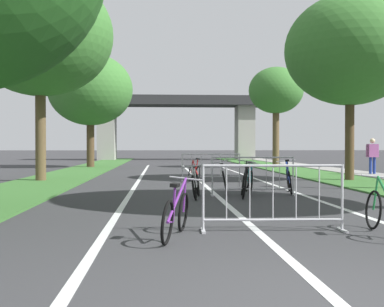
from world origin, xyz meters
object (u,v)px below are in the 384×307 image
Objects in this scene: bicycle_black_1 at (244,184)px; tree_right_oak_near at (350,50)px; crowd_barrier_nearest at (273,198)px; crowd_barrier_third at (211,167)px; bicycle_red_7 at (194,172)px; bicycle_blue_0 at (289,180)px; bicycle_teal_3 at (249,180)px; tree_left_oak_mid at (90,90)px; tree_right_pine_far at (276,91)px; bicycle_white_2 at (196,185)px; crowd_barrier_second at (253,176)px; bicycle_silver_5 at (224,180)px; bicycle_purple_4 at (176,214)px; pedestrian_pushing_bike at (372,153)px; tree_left_cypress_far at (40,35)px.

tree_right_oak_near is at bearing 56.19° from bicycle_black_1.
crowd_barrier_nearest reaches higher than bicycle_black_1.
crowd_barrier_third reaches higher than bicycle_red_7.
bicycle_red_7 is at bearing -178.86° from tree_right_oak_near.
bicycle_blue_0 is 1.13m from bicycle_teal_3.
bicycle_black_1 is (-5.02, -5.64, -4.62)m from tree_right_oak_near.
tree_left_oak_mid is 11.41m from tree_right_pine_far.
bicycle_white_2 is (-6.30, -5.76, -4.62)m from tree_right_oak_near.
bicycle_teal_3 is at bearing -105.93° from tree_right_pine_far.
bicycle_teal_3 is at bearing -83.32° from crowd_barrier_third.
crowd_barrier_second is 1.31× the size of bicycle_silver_5.
bicycle_silver_5 is at bearing -120.41° from bicycle_white_2.
bicycle_teal_3 is (0.01, 0.60, -0.14)m from crowd_barrier_second.
crowd_barrier_third is at bearing 176.69° from tree_right_oak_near.
crowd_barrier_second is 1.35× the size of bicycle_blue_0.
bicycle_red_7 is (1.02, 11.05, 0.00)m from bicycle_purple_4.
tree_left_oak_mid is at bearing 116.08° from bicycle_silver_5.
tree_left_oak_mid is 3.11× the size of crowd_barrier_second.
bicycle_purple_4 is at bearing 91.38° from bicycle_white_2.
tree_right_oak_near is at bearing 63.07° from crowd_barrier_nearest.
bicycle_purple_4 is at bearing -126.65° from pedestrian_pushing_bike.
tree_left_oak_mid is 14.24m from crowd_barrier_third.
tree_right_oak_near is 12.80m from crowd_barrier_nearest.
bicycle_black_1 is 1.01× the size of bicycle_red_7.
crowd_barrier_second is 0.56m from bicycle_black_1.
tree_left_cypress_far is 13.76m from crowd_barrier_nearest.
tree_left_oak_mid is 3.11× the size of crowd_barrier_third.
bicycle_blue_0 is at bearing 72.97° from crowd_barrier_nearest.
bicycle_purple_4 is at bearing -106.83° from tree_right_pine_far.
tree_right_oak_near is at bearing 71.96° from bicycle_purple_4.
bicycle_silver_5 is at bearing 119.84° from bicycle_black_1.
tree_left_cypress_far reaches higher than bicycle_purple_4.
bicycle_blue_0 is 7.37m from bicycle_purple_4.
tree_right_oak_near is 11.35m from tree_right_pine_far.
tree_left_oak_mid reaches higher than pedestrian_pushing_bike.
tree_left_cypress_far is 9.61m from bicycle_silver_5.
crowd_barrier_nearest is 11.01m from crowd_barrier_third.
bicycle_white_2 is 1.97m from bicycle_teal_3.
bicycle_red_7 is (5.75, -0.61, -5.16)m from tree_left_cypress_far.
tree_left_cypress_far reaches higher than bicycle_teal_3.
crowd_barrier_third is 5.22m from bicycle_blue_0.
bicycle_teal_3 is 10.58m from pedestrian_pushing_bike.
tree_left_oak_mid is 3.11× the size of crowd_barrier_nearest.
bicycle_black_1 is (-4.87, -16.99, -4.33)m from tree_right_pine_far.
bicycle_teal_3 is 0.97× the size of bicycle_silver_5.
tree_left_cypress_far reaches higher than pedestrian_pushing_bike.
bicycle_silver_5 is (6.28, -5.15, -5.14)m from tree_left_cypress_far.
bicycle_white_2 is at bearing -49.19° from tree_left_cypress_far.
tree_right_pine_far reaches higher than bicycle_black_1.
bicycle_white_2 is 0.98× the size of bicycle_teal_3.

